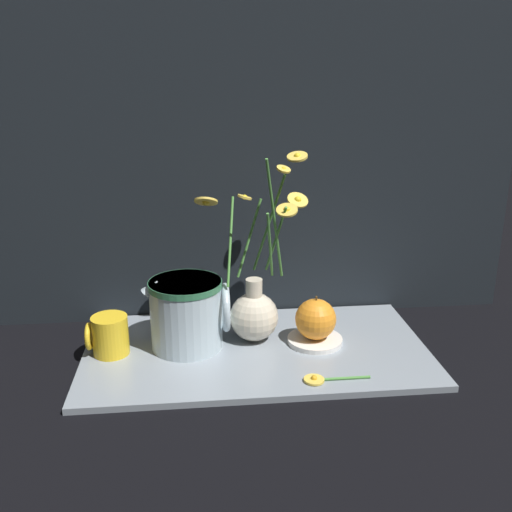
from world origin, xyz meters
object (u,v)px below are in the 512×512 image
at_px(vase_with_flowers, 255,308).
at_px(ceramic_pitcher, 187,311).
at_px(orange_fruit, 316,319).
at_px(yellow_mug, 109,335).

distance_m(vase_with_flowers, ceramic_pitcher, 0.13).
relative_size(vase_with_flowers, orange_fruit, 4.25).
distance_m(vase_with_flowers, orange_fruit, 0.12).
xyz_separation_m(vase_with_flowers, orange_fruit, (0.12, -0.03, -0.02)).
relative_size(ceramic_pitcher, orange_fruit, 1.87).
bearing_deg(yellow_mug, vase_with_flowers, 6.64).
bearing_deg(ceramic_pitcher, yellow_mug, -173.71).
bearing_deg(ceramic_pitcher, orange_fruit, -2.92).
bearing_deg(vase_with_flowers, yellow_mug, -173.36).
relative_size(vase_with_flowers, ceramic_pitcher, 2.28).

